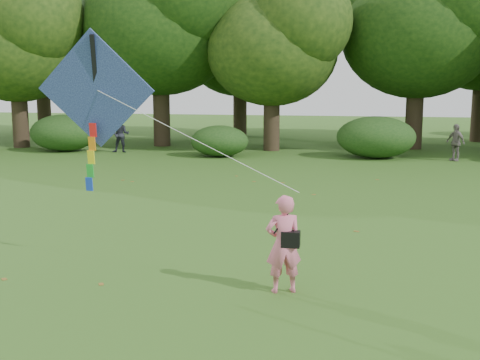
% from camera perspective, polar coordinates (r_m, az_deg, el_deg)
% --- Properties ---
extents(ground, '(100.00, 100.00, 0.00)m').
position_cam_1_polar(ground, '(10.38, -0.89, -10.04)').
color(ground, '#265114').
rests_on(ground, ground).
extents(man_kite_flyer, '(0.69, 0.57, 1.63)m').
position_cam_1_polar(man_kite_flyer, '(9.90, 4.15, -6.07)').
color(man_kite_flyer, pink).
rests_on(man_kite_flyer, ground).
extents(bystander_left, '(0.94, 0.78, 1.76)m').
position_cam_1_polar(bystander_left, '(29.54, -11.26, 4.27)').
color(bystander_left, '#23252F').
rests_on(bystander_left, ground).
extents(bystander_right, '(0.90, 0.97, 1.60)m').
position_cam_1_polar(bystander_right, '(27.62, 19.75, 3.38)').
color(bystander_right, gray).
rests_on(bystander_right, ground).
extents(crossbody_bag, '(0.43, 0.20, 0.68)m').
position_cam_1_polar(crossbody_bag, '(9.83, 4.81, -5.54)').
color(crossbody_bag, black).
rests_on(crossbody_bag, ground).
extents(flying_kite, '(5.02, 1.52, 3.02)m').
position_cam_1_polar(flying_kite, '(11.58, -13.48, 8.08)').
color(flying_kite, '#2872B0').
rests_on(flying_kite, ground).
extents(tree_line, '(54.70, 15.30, 9.48)m').
position_cam_1_polar(tree_line, '(32.54, 10.37, 13.08)').
color(tree_line, '#3A2D1E').
rests_on(tree_line, ground).
extents(shrub_band, '(39.15, 3.22, 1.88)m').
position_cam_1_polar(shrub_band, '(27.44, 4.99, 3.98)').
color(shrub_band, '#264919').
rests_on(shrub_band, ground).
extents(fallen_leaves, '(8.89, 12.31, 0.01)m').
position_cam_1_polar(fallen_leaves, '(17.93, -0.88, -1.67)').
color(fallen_leaves, brown).
rests_on(fallen_leaves, ground).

